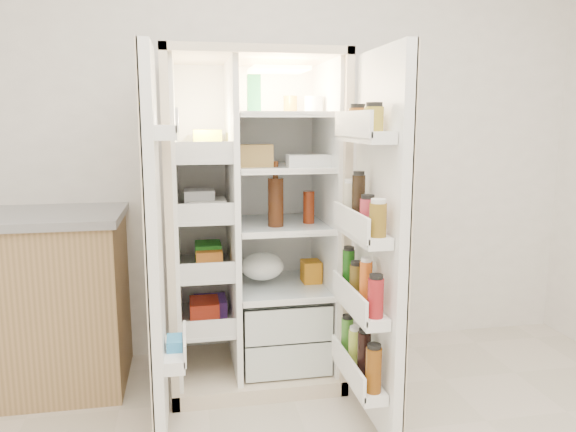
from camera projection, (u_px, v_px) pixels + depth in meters
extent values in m
cube|color=white|center=(270.00, 137.00, 3.34)|extent=(4.00, 0.02, 2.70)
cube|color=beige|center=(246.00, 212.00, 3.32)|extent=(0.92, 0.04, 1.80)
cube|color=beige|center=(171.00, 224.00, 2.92)|extent=(0.04, 0.70, 1.80)
cube|color=beige|center=(330.00, 219.00, 3.08)|extent=(0.04, 0.70, 1.80)
cube|color=beige|center=(251.00, 56.00, 2.85)|extent=(0.92, 0.70, 0.04)
cube|color=beige|center=(254.00, 368.00, 3.15)|extent=(0.92, 0.70, 0.08)
cube|color=white|center=(246.00, 209.00, 3.29)|extent=(0.84, 0.02, 1.68)
cube|color=white|center=(177.00, 220.00, 2.92)|extent=(0.02, 0.62, 1.68)
cube|color=white|center=(325.00, 216.00, 3.08)|extent=(0.02, 0.62, 1.68)
cube|color=white|center=(233.00, 219.00, 2.98)|extent=(0.03, 0.62, 1.68)
cube|color=silver|center=(281.00, 343.00, 3.14)|extent=(0.47, 0.52, 0.19)
cube|color=silver|center=(281.00, 310.00, 3.10)|extent=(0.47, 0.52, 0.19)
cube|color=#FFD18C|center=(278.00, 70.00, 2.94)|extent=(0.30, 0.30, 0.02)
cube|color=silver|center=(207.00, 320.00, 3.05)|extent=(0.28, 0.58, 0.02)
cube|color=silver|center=(205.00, 268.00, 3.00)|extent=(0.28, 0.58, 0.02)
cube|color=silver|center=(204.00, 214.00, 2.95)|extent=(0.28, 0.58, 0.02)
cube|color=silver|center=(202.00, 159.00, 2.89)|extent=(0.28, 0.58, 0.02)
cube|color=white|center=(281.00, 286.00, 3.10)|extent=(0.49, 0.58, 0.01)
cube|color=white|center=(280.00, 224.00, 3.03)|extent=(0.49, 0.58, 0.01)
cube|color=white|center=(280.00, 167.00, 2.98)|extent=(0.49, 0.58, 0.02)
cube|color=white|center=(280.00, 115.00, 2.93)|extent=(0.49, 0.58, 0.02)
cube|color=red|center=(206.00, 309.00, 3.04)|extent=(0.16, 0.20, 0.10)
cube|color=#227D22|center=(205.00, 255.00, 2.98)|extent=(0.14, 0.18, 0.12)
cube|color=silver|center=(204.00, 206.00, 2.94)|extent=(0.20, 0.22, 0.07)
cube|color=#FDFF2A|center=(202.00, 143.00, 2.88)|extent=(0.15, 0.16, 0.14)
cube|color=#5C349D|center=(207.00, 310.00, 3.04)|extent=(0.18, 0.20, 0.09)
cube|color=orange|center=(205.00, 257.00, 2.99)|extent=(0.14, 0.18, 0.10)
cube|color=silver|center=(204.00, 201.00, 2.93)|extent=(0.16, 0.16, 0.12)
sphere|color=orange|center=(262.00, 361.00, 3.05)|extent=(0.07, 0.07, 0.07)
sphere|color=orange|center=(276.00, 356.00, 3.10)|extent=(0.07, 0.07, 0.07)
sphere|color=orange|center=(295.00, 358.00, 3.08)|extent=(0.07, 0.07, 0.07)
sphere|color=orange|center=(267.00, 350.00, 3.19)|extent=(0.07, 0.07, 0.07)
sphere|color=orange|center=(284.00, 350.00, 3.19)|extent=(0.07, 0.07, 0.07)
sphere|color=orange|center=(302.00, 351.00, 3.17)|extent=(0.07, 0.07, 0.07)
ellipsoid|color=#416B23|center=(281.00, 306.00, 3.12)|extent=(0.26, 0.24, 0.11)
cylinder|color=#3F1D0D|center=(276.00, 202.00, 2.91)|extent=(0.08, 0.08, 0.26)
cylinder|color=maroon|center=(309.00, 207.00, 3.01)|extent=(0.06, 0.06, 0.18)
cube|color=#268E4F|center=(254.00, 94.00, 2.83)|extent=(0.07, 0.07, 0.20)
cylinder|color=white|center=(314.00, 105.00, 2.95)|extent=(0.10, 0.10, 0.09)
cylinder|color=olive|center=(290.00, 105.00, 3.06)|extent=(0.08, 0.08, 0.10)
cube|color=white|center=(311.00, 161.00, 2.89)|extent=(0.25, 0.11, 0.06)
cube|color=olive|center=(254.00, 156.00, 2.88)|extent=(0.19, 0.11, 0.12)
ellipsoid|color=white|center=(262.00, 272.00, 3.08)|extent=(0.24, 0.22, 0.15)
cube|color=orange|center=(311.00, 271.00, 3.15)|extent=(0.10, 0.12, 0.12)
cube|color=white|center=(155.00, 248.00, 2.38)|extent=(0.05, 0.40, 1.72)
cube|color=beige|center=(149.00, 248.00, 2.37)|extent=(0.01, 0.40, 1.72)
cube|color=white|center=(175.00, 354.00, 2.48)|extent=(0.09, 0.32, 0.06)
cube|color=white|center=(167.00, 132.00, 2.31)|extent=(0.09, 0.32, 0.06)
cube|color=#338CCC|center=(175.00, 348.00, 2.47)|extent=(0.07, 0.12, 0.10)
cube|color=white|center=(379.00, 243.00, 2.48)|extent=(0.05, 0.58, 1.72)
cube|color=beige|center=(385.00, 243.00, 2.48)|extent=(0.01, 0.58, 1.72)
cube|color=white|center=(358.00, 376.00, 2.57)|extent=(0.11, 0.50, 0.05)
cube|color=white|center=(360.00, 307.00, 2.51)|extent=(0.11, 0.50, 0.05)
cube|color=white|center=(362.00, 233.00, 2.45)|extent=(0.11, 0.50, 0.05)
cube|color=white|center=(364.00, 137.00, 2.38)|extent=(0.11, 0.50, 0.05)
cylinder|color=#6C390C|center=(373.00, 370.00, 2.36)|extent=(0.07, 0.07, 0.20)
cylinder|color=black|center=(364.00, 355.00, 2.48)|extent=(0.06, 0.06, 0.22)
cylinder|color=#A5B93D|center=(355.00, 348.00, 2.61)|extent=(0.06, 0.06, 0.18)
cylinder|color=#417F2A|center=(347.00, 337.00, 2.73)|extent=(0.06, 0.06, 0.19)
cylinder|color=maroon|center=(376.00, 298.00, 2.30)|extent=(0.07, 0.07, 0.17)
cylinder|color=#CF5818|center=(366.00, 284.00, 2.42)|extent=(0.06, 0.06, 0.21)
cylinder|color=#564315|center=(357.00, 282.00, 2.55)|extent=(0.07, 0.07, 0.16)
cylinder|color=#174D11|center=(348.00, 270.00, 2.67)|extent=(0.06, 0.06, 0.20)
cylinder|color=brown|center=(378.00, 220.00, 2.24)|extent=(0.07, 0.07, 0.14)
cylinder|color=#A52A38|center=(367.00, 215.00, 2.37)|extent=(0.07, 0.07, 0.14)
cylinder|color=black|center=(358.00, 200.00, 2.49)|extent=(0.06, 0.06, 0.23)
cylinder|color=beige|center=(350.00, 202.00, 2.62)|extent=(0.06, 0.06, 0.18)
cylinder|color=olive|center=(374.00, 119.00, 2.25)|extent=(0.08, 0.08, 0.10)
cylinder|color=brown|center=(357.00, 119.00, 2.46)|extent=(0.08, 0.08, 0.10)
cube|color=#9E7A4F|center=(0.00, 306.00, 2.93)|extent=(1.29, 0.67, 0.93)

